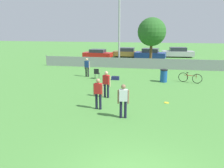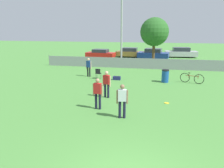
% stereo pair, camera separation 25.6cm
% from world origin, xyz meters
% --- Properties ---
extents(fence_backline, '(23.01, 0.07, 1.21)m').
position_xyz_m(fence_backline, '(0.00, 18.00, 0.55)').
color(fence_backline, gray).
rests_on(fence_backline, ground_plane).
extents(light_pole, '(0.90, 0.36, 9.67)m').
position_xyz_m(light_pole, '(-3.26, 18.70, 5.62)').
color(light_pole, '#9E9EA3').
rests_on(light_pole, ground_plane).
extents(tree_near_pole, '(3.32, 3.32, 5.38)m').
position_xyz_m(tree_near_pole, '(0.14, 21.77, 3.70)').
color(tree_near_pole, brown).
rests_on(tree_near_pole, ground_plane).
extents(player_thrower_red, '(0.55, 0.26, 1.66)m').
position_xyz_m(player_thrower_red, '(-2.43, 5.68, 0.96)').
color(player_thrower_red, '#191933').
rests_on(player_thrower_red, ground_plane).
extents(player_defender_red, '(0.53, 0.31, 1.66)m').
position_xyz_m(player_defender_red, '(-2.41, 7.70, 0.96)').
color(player_defender_red, '#191933').
rests_on(player_defender_red, ground_plane).
extents(player_receiver_white, '(0.55, 0.27, 1.66)m').
position_xyz_m(player_receiver_white, '(-0.99, 4.75, 0.96)').
color(player_receiver_white, '#191933').
rests_on(player_receiver_white, ground_plane).
extents(spectator_in_blue, '(0.52, 0.30, 1.64)m').
position_xyz_m(spectator_in_blue, '(-5.29, 13.22, 0.94)').
color(spectator_in_blue, black).
rests_on(spectator_in_blue, ground_plane).
extents(frisbee_disc, '(0.28, 0.28, 0.03)m').
position_xyz_m(frisbee_disc, '(1.19, 7.32, 0.01)').
color(frisbee_disc, yellow).
rests_on(frisbee_disc, ground_plane).
extents(folding_chair_sideline, '(0.42, 0.43, 0.87)m').
position_xyz_m(folding_chair_sideline, '(-4.24, 12.54, 0.51)').
color(folding_chair_sideline, '#333338').
rests_on(folding_chair_sideline, ground_plane).
extents(bicycle_sideline, '(1.72, 0.66, 0.80)m').
position_xyz_m(bicycle_sideline, '(3.28, 12.56, 0.39)').
color(bicycle_sideline, black).
rests_on(bicycle_sideline, ground_plane).
extents(trash_bin, '(0.57, 0.57, 1.01)m').
position_xyz_m(trash_bin, '(1.25, 12.42, 0.51)').
color(trash_bin, '#194C99').
rests_on(trash_bin, ground_plane).
extents(gear_bag_sideline, '(0.62, 0.34, 0.31)m').
position_xyz_m(gear_bag_sideline, '(-2.64, 12.48, 0.14)').
color(gear_bag_sideline, navy).
rests_on(gear_bag_sideline, ground_plane).
extents(parked_car_red, '(4.18, 2.08, 1.25)m').
position_xyz_m(parked_car_red, '(-7.27, 25.17, 0.62)').
color(parked_car_red, black).
rests_on(parked_car_red, ground_plane).
extents(parked_car_tan, '(4.05, 1.84, 1.37)m').
position_xyz_m(parked_car_tan, '(-3.29, 26.93, 0.67)').
color(parked_car_tan, black).
rests_on(parked_car_tan, ground_plane).
extents(parked_car_blue, '(4.37, 2.40, 1.44)m').
position_xyz_m(parked_car_blue, '(0.07, 25.64, 0.69)').
color(parked_car_blue, black).
rests_on(parked_car_blue, ground_plane).
extents(parked_car_silver, '(4.57, 1.95, 1.44)m').
position_xyz_m(parked_car_silver, '(3.98, 28.21, 0.69)').
color(parked_car_silver, black).
rests_on(parked_car_silver, ground_plane).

